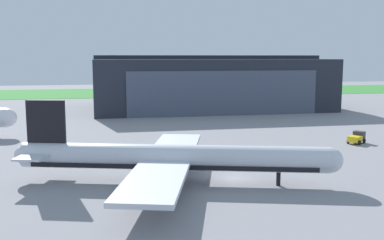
% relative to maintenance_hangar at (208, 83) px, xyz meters
% --- Properties ---
extents(ground_plane, '(440.00, 440.00, 0.00)m').
position_rel_maintenance_hangar_xyz_m(ground_plane, '(-16.23, -85.20, -8.21)').
color(ground_plane, gray).
extents(grass_field_strip, '(440.00, 56.00, 0.08)m').
position_rel_maintenance_hangar_xyz_m(grass_field_strip, '(-16.23, 69.92, -8.17)').
color(grass_field_strip, '#398736').
rests_on(grass_field_strip, ground_plane).
extents(maintenance_hangar, '(73.65, 40.86, 17.32)m').
position_rel_maintenance_hangar_xyz_m(maintenance_hangar, '(0.00, 0.00, 0.00)').
color(maintenance_hangar, '#232833').
rests_on(maintenance_hangar, ground_plane).
extents(airliner_near_right, '(42.50, 37.68, 11.06)m').
position_rel_maintenance_hangar_xyz_m(airliner_near_right, '(-25.25, -85.64, -4.81)').
color(airliner_near_right, silver).
rests_on(airliner_near_right, ground_plane).
extents(pushback_tractor, '(4.42, 4.01, 2.25)m').
position_rel_maintenance_hangar_xyz_m(pushback_tractor, '(14.56, -65.28, -7.08)').
color(pushback_tractor, '#2D2D33').
rests_on(pushback_tractor, ground_plane).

